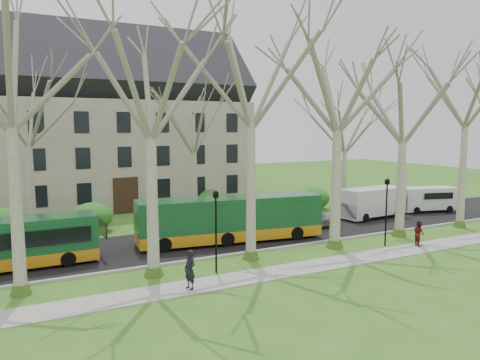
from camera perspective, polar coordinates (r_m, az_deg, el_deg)
name	(u,v)px	position (r m, az deg, el deg)	size (l,w,h in m)	color
ground	(299,254)	(28.87, 7.24, -8.92)	(120.00, 120.00, 0.00)	#36671D
sidewalk	(325,264)	(26.93, 10.33, -10.06)	(70.00, 2.00, 0.06)	gray
road	(255,235)	(33.37, 1.80, -6.68)	(80.00, 8.00, 0.06)	black
curb	(286,247)	(30.04, 5.59, -8.14)	(80.00, 0.25, 0.14)	#A5A39E
building	(109,122)	(47.81, -15.72, 6.82)	(26.50, 12.20, 16.00)	gray
tree_row_verge	(298,138)	(28.07, 7.10, 5.13)	(49.00, 7.00, 14.00)	gray
tree_row_far	(206,148)	(36.84, -4.21, 3.95)	(33.00, 7.00, 12.00)	gray
lamp_row	(310,215)	(27.49, 8.52, -4.22)	(36.22, 0.22, 4.30)	black
hedges	(154,208)	(39.04, -10.41, -3.37)	(30.60, 8.60, 2.00)	#1A5B1E
bus_follow	(231,219)	(31.05, -1.16, -4.73)	(12.30, 2.56, 3.07)	#154A26
sedan	(311,218)	(35.74, 8.62, -4.60)	(2.07, 5.08, 1.48)	silver
van_a	(373,203)	(40.47, 15.86, -2.72)	(5.74, 2.09, 2.50)	silver
van_b	(428,200)	(45.01, 21.92, -2.22)	(5.02, 1.83, 2.19)	silver
pedestrian_a	(190,270)	(22.47, -6.13, -10.81)	(0.68, 0.45, 1.87)	black
pedestrian_b	(419,233)	(32.24, 20.97, -6.08)	(0.78, 0.61, 1.60)	#541613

